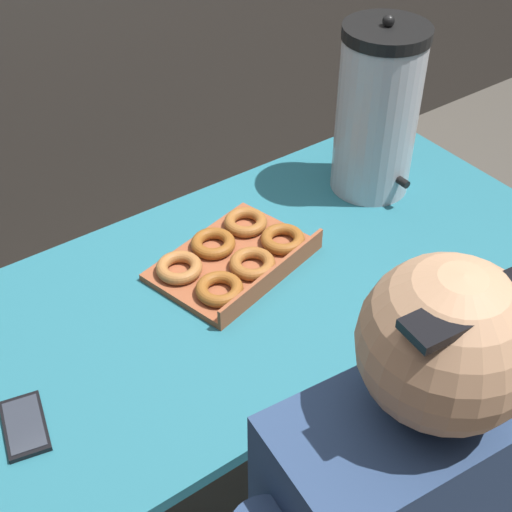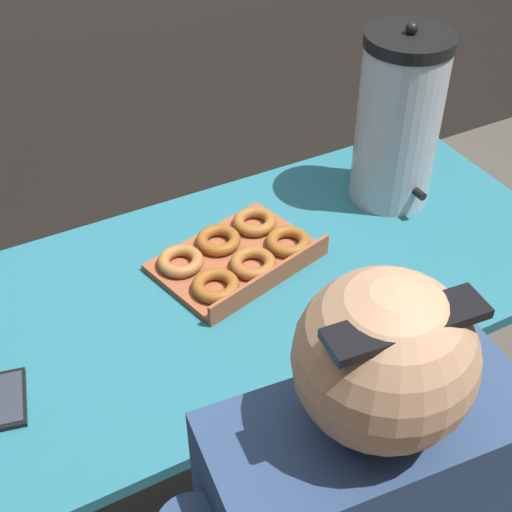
# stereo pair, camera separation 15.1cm
# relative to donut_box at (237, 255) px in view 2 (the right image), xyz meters

# --- Properties ---
(ground_plane) EXTENTS (12.00, 12.00, 0.00)m
(ground_plane) POSITION_rel_donut_box_xyz_m (0.02, -0.06, -0.80)
(ground_plane) COLOR #4C473F
(folding_table) EXTENTS (1.43, 0.70, 0.78)m
(folding_table) POSITION_rel_donut_box_xyz_m (0.02, -0.06, -0.07)
(folding_table) COLOR #236675
(folding_table) RESTS_ON ground
(donut_box) EXTENTS (0.39, 0.32, 0.05)m
(donut_box) POSITION_rel_donut_box_xyz_m (0.00, 0.00, 0.00)
(donut_box) COLOR brown
(donut_box) RESTS_ON folding_table
(coffee_urn) EXTENTS (0.20, 0.23, 0.44)m
(coffee_urn) POSITION_rel_donut_box_xyz_m (0.45, 0.06, 0.19)
(coffee_urn) COLOR #B7B7BC
(coffee_urn) RESTS_ON folding_table
(cell_phone) EXTENTS (0.10, 0.15, 0.01)m
(cell_phone) POSITION_rel_donut_box_xyz_m (-0.54, -0.15, -0.01)
(cell_phone) COLOR black
(cell_phone) RESTS_ON folding_table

